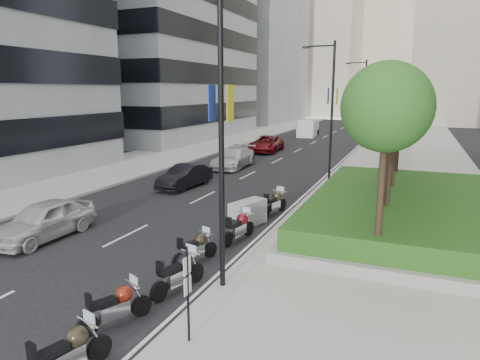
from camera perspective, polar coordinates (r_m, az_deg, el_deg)
The scene contains 30 objects.
ground at distance 14.92m, azimuth -19.60°, elevation -12.37°, with size 160.00×160.00×0.00m, color black.
sidewalk_right at distance 40.40m, azimuth 21.54°, elevation 2.67°, with size 10.00×100.00×0.15m, color #9E9B93.
sidewalk_left at distance 45.70m, azimuth -5.81°, elevation 4.42°, with size 8.00×100.00×0.15m, color #9E9B93.
lane_edge at distance 40.81m, azimuth 14.09°, elevation 3.13°, with size 0.12×100.00×0.01m, color silver.
lane_centre at distance 41.85m, azimuth 7.02°, elevation 3.61°, with size 0.12×100.00×0.01m, color silver.
building_grey_far at distance 87.12m, azimuth -0.37°, elevation 17.82°, with size 22.00×26.00×30.00m, color gray.
building_cream_left at distance 113.86m, azimuth 8.67°, elevation 17.30°, with size 26.00×24.00×34.00m, color #B7AD93.
building_cream_centre at distance 130.83m, azimuth 19.84°, elevation 16.91°, with size 30.00×24.00×38.00m, color #B7AD93.
planter at distance 20.75m, azimuth 23.24°, elevation -4.79°, with size 10.00×14.00×0.40m, color gray.
hedge at distance 20.60m, azimuth 23.37°, elevation -3.18°, with size 9.40×13.40×0.80m, color #154C16.
tree_0 at distance 14.01m, azimuth 18.96°, elevation 9.08°, with size 2.80×2.80×6.30m.
tree_1 at distance 18.00m, azimuth 19.80°, elevation 9.50°, with size 2.80×2.80×6.30m.
tree_2 at distance 21.99m, azimuth 20.33°, elevation 9.77°, with size 2.80×2.80×6.30m.
tree_3 at distance 25.99m, azimuth 20.70°, elevation 9.96°, with size 2.80×2.80×6.30m.
lamp_post_0 at distance 12.18m, azimuth -3.20°, elevation 7.68°, with size 2.34×0.45×9.00m.
lamp_post_1 at distance 28.47m, azimuth 11.88°, elevation 9.83°, with size 2.34×0.45×9.00m.
lamp_post_2 at distance 46.27m, azimuth 16.07°, elevation 10.31°, with size 2.34×0.45×9.00m.
parking_sign at distance 10.23m, azimuth -6.98°, elevation -14.30°, with size 0.06×0.32×2.50m.
motorcycle_0 at distance 10.29m, azimuth -21.92°, elevation -20.58°, with size 0.83×2.11×1.07m.
motorcycle_1 at distance 11.84m, azimuth -16.14°, elevation -15.79°, with size 1.02×1.92×1.03m.
motorcycle_2 at distance 13.25m, azimuth -8.12°, elevation -12.12°, with size 0.80×2.19×1.11m.
motorcycle_3 at distance 15.22m, azimuth -5.93°, elevation -9.01°, with size 0.90×1.95×1.01m.
motorcycle_4 at distance 17.25m, azimuth -0.12°, elevation -6.28°, with size 0.73×2.16×1.09m.
motorcycle_5 at distance 19.16m, azimuth 1.05°, elevation -4.46°, with size 1.30×2.01×1.13m.
motorcycle_6 at distance 20.87m, azimuth 4.63°, elevation -3.05°, with size 0.78×2.21×1.11m.
car_a at distance 19.21m, azimuth -24.70°, elevation -4.87°, with size 1.84×4.57×1.56m, color #B9B9BC.
car_b at distance 26.82m, azimuth -7.36°, elevation 0.50°, with size 1.51×4.32×1.42m, color black.
car_c at distance 33.54m, azimuth -0.84°, elevation 3.00°, with size 2.20×5.41×1.57m, color #B8B8BA.
car_d at distance 42.40m, azimuth 3.52°, elevation 4.84°, with size 2.60×5.63×1.56m, color #600B10.
delivery_van at distance 57.48m, azimuth 9.08°, elevation 6.81°, with size 2.42×5.41×2.21m.
Camera 1 is at (9.37, -9.97, 5.95)m, focal length 32.00 mm.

